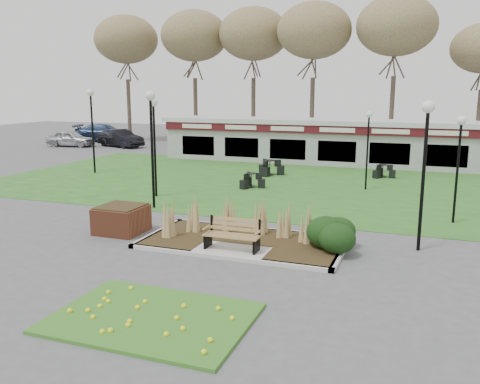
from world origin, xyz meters
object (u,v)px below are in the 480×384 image
(bistro_set_b, at_px, (251,183))
(bistro_set_c, at_px, (270,170))
(lamp_post_near_left, at_px, (151,124))
(lamp_post_mid_right, at_px, (368,133))
(bistro_set_d, at_px, (383,173))
(car_silver, at_px, (71,138))
(lamp_post_mid_left, at_px, (154,126))
(lamp_post_far_left, at_px, (92,112))
(food_pavilion, at_px, (341,142))
(lamp_post_near_right, at_px, (426,143))
(brick_planter, at_px, (121,219))
(park_bench, at_px, (233,234))
(lamp_post_far_right, at_px, (459,146))
(car_blue, at_px, (105,133))
(car_black, at_px, (120,138))

(bistro_set_b, distance_m, bistro_set_c, 3.94)
(lamp_post_near_left, bearing_deg, bistro_set_c, 77.26)
(lamp_post_mid_right, bearing_deg, bistro_set_d, 82.78)
(bistro_set_b, relative_size, car_silver, 0.33)
(lamp_post_mid_left, bearing_deg, lamp_post_far_left, 145.32)
(food_pavilion, distance_m, bistro_set_c, 6.73)
(bistro_set_b, xyz_separation_m, bistro_set_d, (5.92, 5.34, -0.01))
(lamp_post_near_right, xyz_separation_m, lamp_post_mid_left, (-11.50, 4.21, -0.06))
(bistro_set_d, bearing_deg, bistro_set_b, -137.97)
(bistro_set_b, bearing_deg, lamp_post_near_left, -113.10)
(lamp_post_near_left, distance_m, car_silver, 25.58)
(car_silver, bearing_deg, lamp_post_near_right, -133.63)
(lamp_post_far_left, bearing_deg, bistro_set_b, -6.51)
(brick_planter, height_order, lamp_post_far_left, lamp_post_far_left)
(park_bench, height_order, lamp_post_mid_left, lamp_post_mid_left)
(lamp_post_mid_right, bearing_deg, lamp_post_far_right, -54.72)
(lamp_post_near_left, relative_size, lamp_post_far_left, 0.99)
(bistro_set_c, relative_size, car_blue, 0.29)
(lamp_post_mid_right, xyz_separation_m, lamp_post_far_right, (3.78, -5.35, 0.08))
(car_silver, bearing_deg, lamp_post_far_right, -127.16)
(brick_planter, xyz_separation_m, car_silver, (-19.01, 21.35, 0.22))
(lamp_post_mid_right, distance_m, car_silver, 28.21)
(food_pavilion, bearing_deg, bistro_set_c, -117.42)
(lamp_post_near_right, xyz_separation_m, car_blue, (-28.40, 24.56, -2.50))
(lamp_post_near_right, height_order, lamp_post_mid_left, lamp_post_near_right)
(brick_planter, bearing_deg, car_silver, 131.68)
(lamp_post_mid_left, bearing_deg, food_pavilion, 64.89)
(lamp_post_far_right, xyz_separation_m, lamp_post_far_left, (-19.37, 5.01, 0.68))
(car_blue, bearing_deg, food_pavilion, -123.08)
(lamp_post_far_right, relative_size, car_silver, 0.96)
(bistro_set_b, bearing_deg, lamp_post_far_left, 173.49)
(lamp_post_far_right, xyz_separation_m, car_blue, (-29.53, 20.70, -2.05))
(bistro_set_d, bearing_deg, bistro_set_c, -167.08)
(bistro_set_b, bearing_deg, bistro_set_c, 93.26)
(car_blue, bearing_deg, brick_planter, -160.38)
(lamp_post_mid_right, bearing_deg, brick_planter, -123.36)
(car_silver, bearing_deg, car_black, -82.62)
(brick_planter, relative_size, lamp_post_far_right, 0.38)
(food_pavilion, xyz_separation_m, bistro_set_d, (3.10, -4.47, -1.22))
(lamp_post_near_left, bearing_deg, lamp_post_far_right, 8.34)
(bistro_set_d, bearing_deg, lamp_post_far_left, -165.42)
(park_bench, distance_m, lamp_post_near_right, 6.32)
(bistro_set_c, xyz_separation_m, car_black, (-16.18, 9.48, 0.44))
(bistro_set_d, bearing_deg, lamp_post_mid_left, -136.56)
(bistro_set_c, bearing_deg, food_pavilion, 62.58)
(lamp_post_mid_left, xyz_separation_m, car_blue, (-16.90, 20.35, -2.44))
(lamp_post_far_right, relative_size, bistro_set_b, 2.91)
(car_blue, bearing_deg, lamp_post_near_right, -147.02)
(park_bench, height_order, bistro_set_c, park_bench)
(park_bench, distance_m, lamp_post_mid_right, 11.90)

